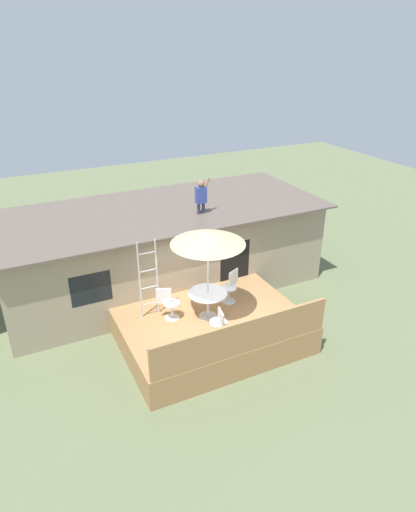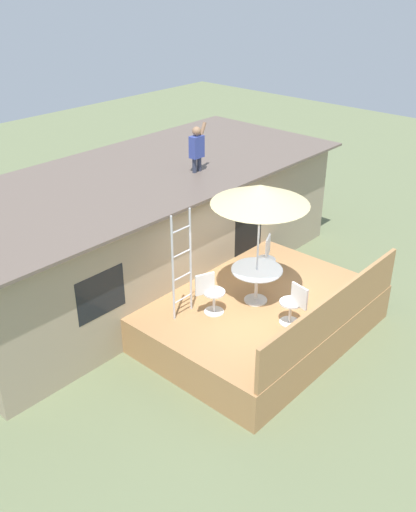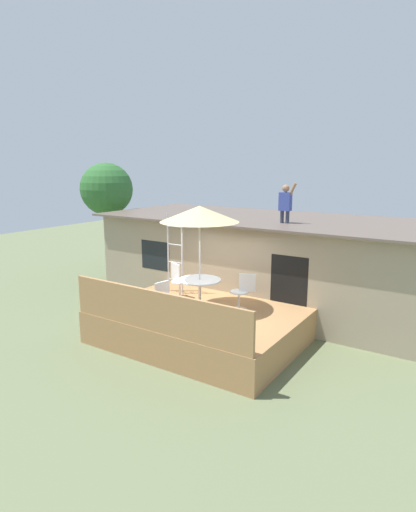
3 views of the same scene
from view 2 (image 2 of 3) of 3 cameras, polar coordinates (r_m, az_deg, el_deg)
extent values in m
plane|color=#66704C|center=(12.22, 5.06, -7.63)|extent=(40.00, 40.00, 0.00)
cube|color=gray|center=(13.70, -6.73, 2.81)|extent=(10.00, 4.00, 2.66)
cube|color=#66564C|center=(13.19, -7.06, 8.17)|extent=(10.50, 4.50, 0.06)
cube|color=black|center=(10.68, -10.78, -3.82)|extent=(1.10, 0.03, 0.90)
cube|color=black|center=(13.64, 4.02, 1.53)|extent=(1.00, 0.03, 2.00)
cube|color=#A87A4C|center=(12.00, 5.14, -6.07)|extent=(4.78, 3.53, 0.80)
cube|color=#A87A4C|center=(10.78, 12.60, -5.59)|extent=(4.68, 0.08, 0.90)
cylinder|color=silver|center=(11.75, 4.82, -4.44)|extent=(0.48, 0.48, 0.03)
cylinder|color=silver|center=(11.57, 4.89, -2.95)|extent=(0.07, 0.07, 0.71)
cylinder|color=silver|center=(11.39, 4.96, -1.39)|extent=(1.04, 1.04, 0.03)
cylinder|color=silver|center=(11.17, 5.06, 0.72)|extent=(0.04, 0.04, 2.40)
cone|color=beige|center=(10.70, 5.31, 6.22)|extent=(1.90, 1.90, 0.38)
cylinder|color=silver|center=(10.61, -3.56, -1.39)|extent=(0.04, 0.04, 2.20)
cylinder|color=silver|center=(10.91, -1.77, -0.48)|extent=(0.04, 0.04, 2.20)
cylinder|color=silver|center=(11.13, -2.57, -4.32)|extent=(0.48, 0.03, 0.03)
cylinder|color=silver|center=(10.88, -2.63, -2.08)|extent=(0.48, 0.03, 0.03)
cylinder|color=silver|center=(10.64, -2.69, 0.26)|extent=(0.48, 0.03, 0.03)
cylinder|color=silver|center=(10.42, -2.75, 2.70)|extent=(0.48, 0.03, 0.03)
cylinder|color=#33384C|center=(13.08, -1.37, 9.13)|extent=(0.10, 0.10, 0.34)
cylinder|color=#33384C|center=(13.19, -0.89, 9.29)|extent=(0.10, 0.10, 0.34)
cube|color=#384799|center=(13.01, -1.15, 10.96)|extent=(0.32, 0.20, 0.50)
sphere|color=#997051|center=(12.91, -1.16, 12.50)|extent=(0.20, 0.20, 0.20)
cylinder|color=#997051|center=(13.05, -0.61, 12.40)|extent=(0.26, 0.08, 0.44)
cylinder|color=silver|center=(11.36, 0.61, -5.61)|extent=(0.40, 0.40, 0.02)
cylinder|color=silver|center=(11.24, 0.61, -4.67)|extent=(0.06, 0.06, 0.44)
cylinder|color=silver|center=(11.12, 0.62, -3.67)|extent=(0.44, 0.44, 0.04)
cube|color=silver|center=(10.92, -0.31, -2.83)|extent=(0.39, 0.19, 0.44)
cylinder|color=silver|center=(12.57, 5.73, -2.21)|extent=(0.40, 0.40, 0.02)
cylinder|color=silver|center=(12.46, 5.78, -1.33)|extent=(0.06, 0.06, 0.44)
cylinder|color=silver|center=(12.35, 5.83, -0.40)|extent=(0.44, 0.44, 0.04)
cube|color=silver|center=(12.42, 6.06, 1.00)|extent=(0.38, 0.21, 0.44)
cylinder|color=silver|center=(11.16, 8.21, -6.60)|extent=(0.40, 0.40, 0.02)
cylinder|color=silver|center=(11.04, 8.29, -5.66)|extent=(0.06, 0.06, 0.44)
cylinder|color=silver|center=(10.92, 8.37, -4.65)|extent=(0.44, 0.44, 0.04)
cube|color=silver|center=(10.68, 9.21, -4.01)|extent=(0.12, 0.40, 0.44)
camera|label=1|loc=(4.82, 87.82, 8.21)|focal=31.42mm
camera|label=3|loc=(14.18, 50.90, 6.20)|focal=29.82mm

